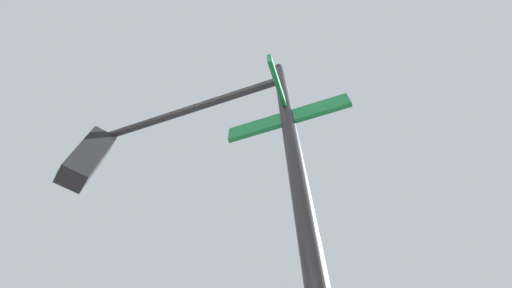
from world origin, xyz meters
name	(u,v)px	position (x,y,z in m)	size (l,w,h in m)	color
traffic_signal_near	(170,167)	(-6.54, -6.23, 3.79)	(2.57, 1.92, 5.36)	black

